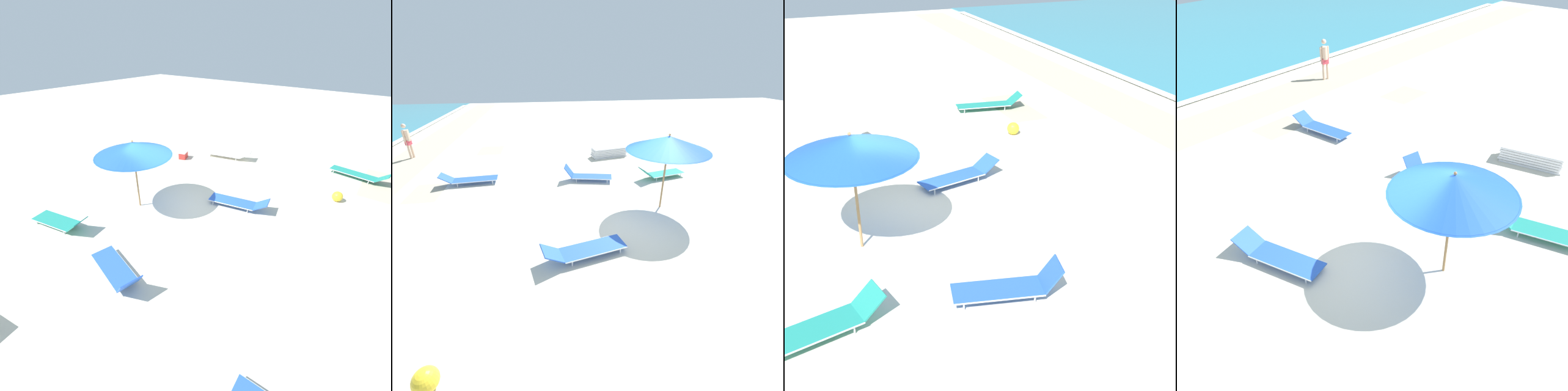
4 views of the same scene
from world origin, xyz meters
TOP-DOWN VIEW (x-y plane):
  - ground_plane at (0.00, 0.01)m, footprint 60.00×60.00m
  - beach_umbrella at (0.75, -1.26)m, footprint 2.60×2.60m
  - sun_lounger_under_umbrella at (-1.38, 1.67)m, footprint 1.06×2.23m
  - sun_lounger_beside_umbrella at (3.42, 0.85)m, footprint 1.03×2.04m
  - sun_lounger_near_water_left at (-6.62, 4.75)m, footprint 0.94×2.37m
  - sun_lounger_near_water_right at (-5.15, -1.02)m, footprint 1.14×2.34m
  - sun_lounger_mid_beach_solo at (3.20, -2.35)m, footprint 1.04×2.12m
  - beach_ball at (-4.03, 4.46)m, footprint 0.39×0.39m
  - cooler_box at (-3.67, -2.85)m, footprint 0.59×0.50m

SIDE VIEW (x-z plane):
  - ground_plane at x=0.00m, z-range -0.16..0.00m
  - cooler_box at x=-3.67m, z-range 0.00..0.37m
  - beach_ball at x=-4.03m, z-range 0.00..0.39m
  - sun_lounger_near_water_right at x=-5.15m, z-range -0.03..0.44m
  - sun_lounger_under_umbrella at x=-1.38m, z-range -0.03..0.44m
  - sun_lounger_near_water_left at x=-6.62m, z-range -0.06..0.48m
  - sun_lounger_mid_beach_solo at x=3.20m, z-range -0.05..0.48m
  - sun_lounger_beside_umbrella at x=3.42m, z-range -0.09..0.54m
  - beach_umbrella at x=0.75m, z-range 0.96..3.47m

